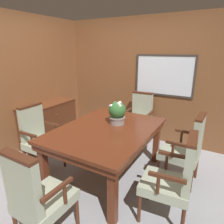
# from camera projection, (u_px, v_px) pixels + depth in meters

# --- Properties ---
(ground_plane) EXTENTS (14.00, 14.00, 0.00)m
(ground_plane) POSITION_uv_depth(u_px,v_px,m) (92.00, 177.00, 3.01)
(ground_plane) COLOR #93969E
(wall_back) EXTENTS (7.20, 0.08, 2.45)m
(wall_back) POSITION_uv_depth(u_px,v_px,m) (140.00, 80.00, 4.10)
(wall_back) COLOR brown
(wall_back) RESTS_ON ground_plane
(wall_left) EXTENTS (0.06, 7.20, 2.45)m
(wall_left) POSITION_uv_depth(u_px,v_px,m) (11.00, 86.00, 3.43)
(wall_left) COLOR brown
(wall_left) RESTS_ON ground_plane
(dining_table) EXTENTS (1.25, 1.69, 0.76)m
(dining_table) POSITION_uv_depth(u_px,v_px,m) (107.00, 134.00, 2.87)
(dining_table) COLOR #562614
(dining_table) RESTS_ON ground_plane
(chair_head_far) EXTENTS (0.50, 0.53, 1.03)m
(chair_head_far) POSITION_uv_depth(u_px,v_px,m) (139.00, 117.00, 3.96)
(chair_head_far) COLOR #472314
(chair_head_far) RESTS_ON ground_plane
(chair_head_near) EXTENTS (0.50, 0.52, 1.03)m
(chair_head_near) POSITION_uv_depth(u_px,v_px,m) (37.00, 196.00, 1.85)
(chair_head_near) COLOR #472314
(chair_head_near) RESTS_ON ground_plane
(chair_left_near) EXTENTS (0.52, 0.50, 1.03)m
(chair_left_near) POSITION_uv_depth(u_px,v_px,m) (39.00, 136.00, 3.10)
(chair_left_near) COLOR #472314
(chair_left_near) RESTS_ON ground_plane
(chair_right_near) EXTENTS (0.55, 0.53, 1.03)m
(chair_right_near) POSITION_uv_depth(u_px,v_px,m) (174.00, 177.00, 2.11)
(chair_right_near) COLOR #472314
(chair_right_near) RESTS_ON ground_plane
(chair_right_far) EXTENTS (0.53, 0.51, 1.03)m
(chair_right_far) POSITION_uv_depth(u_px,v_px,m) (186.00, 148.00, 2.74)
(chair_right_far) COLOR #472314
(chair_right_far) RESTS_ON ground_plane
(potted_plant) EXTENTS (0.27, 0.26, 0.35)m
(potted_plant) POSITION_uv_depth(u_px,v_px,m) (117.00, 113.00, 2.96)
(potted_plant) COLOR gray
(potted_plant) RESTS_ON dining_table
(sideboard_cabinet) EXTENTS (0.46, 1.18, 0.83)m
(sideboard_cabinet) POSITION_uv_depth(u_px,v_px,m) (49.00, 123.00, 4.01)
(sideboard_cabinet) COLOR #512816
(sideboard_cabinet) RESTS_ON ground_plane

